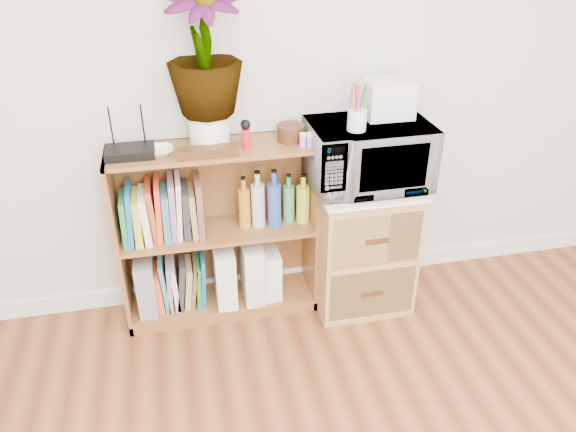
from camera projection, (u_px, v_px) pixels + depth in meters
name	position (u px, v px, depth m)	size (l,w,h in m)	color
skirting_board	(280.00, 276.00, 3.28)	(4.00, 0.02, 0.10)	white
bookshelf	(218.00, 233.00, 2.88)	(1.00, 0.30, 0.95)	brown
wicker_unit	(360.00, 245.00, 3.02)	(0.50, 0.45, 0.70)	#9E7542
microwave	(368.00, 155.00, 2.75)	(0.58, 0.39, 0.32)	white
pen_cup	(357.00, 120.00, 2.57)	(0.09, 0.09, 0.10)	white
small_appliance	(388.00, 98.00, 2.71)	(0.23, 0.19, 0.18)	white
router	(130.00, 152.00, 2.55)	(0.22, 0.15, 0.04)	black
white_bowl	(159.00, 151.00, 2.57)	(0.13, 0.13, 0.03)	white
plant_pot	(210.00, 130.00, 2.62)	(0.19, 0.19, 0.16)	white
potted_plant	(203.00, 48.00, 2.44)	(0.33, 0.33, 0.60)	#2E692A
trinket_box	(208.00, 152.00, 2.55)	(0.28, 0.07, 0.05)	#3C2410
kokeshi_doll	(246.00, 139.00, 2.62)	(0.04, 0.04, 0.09)	red
wooden_bowl	(291.00, 133.00, 2.71)	(0.13, 0.13, 0.08)	#331C0E
paint_jars	(310.00, 142.00, 2.64)	(0.10, 0.04, 0.05)	pink
file_box	(146.00, 282.00, 2.93)	(0.09, 0.25, 0.31)	gray
magazine_holder_left	(224.00, 272.00, 3.00)	(0.10, 0.26, 0.33)	silver
magazine_holder_mid	(252.00, 269.00, 3.02)	(0.10, 0.26, 0.33)	silver
magazine_holder_right	(270.00, 270.00, 3.06)	(0.09, 0.22, 0.28)	white
cookbooks	(163.00, 211.00, 2.75)	(0.39, 0.20, 0.31)	#22824A
liquor_bottles	(274.00, 199.00, 2.85)	(0.37, 0.07, 0.30)	#BF7323
lower_books	(180.00, 282.00, 2.98)	(0.27, 0.19, 0.29)	#E55228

